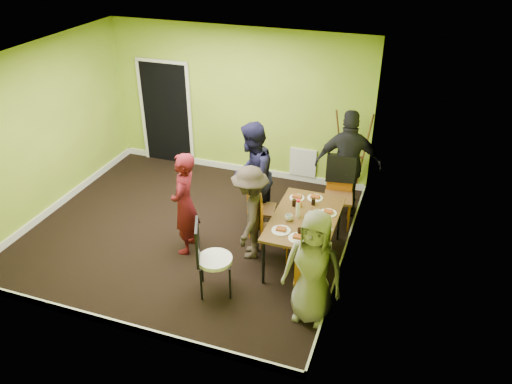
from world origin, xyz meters
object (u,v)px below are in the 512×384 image
chair_back_end (340,176)px  blue_bottle (312,223)px  chair_left_near (269,226)px  person_left_near (250,213)px  chair_bentwood (209,255)px  chair_left_far (257,203)px  person_back_end (348,164)px  thermos (298,209)px  dining_table (305,220)px  person_front_end (314,268)px  person_left_far (252,177)px  person_standing (185,204)px  easel (351,154)px  chair_front_end (308,276)px  orange_bottle (300,204)px

chair_back_end → blue_bottle: bearing=77.2°
chair_left_near → person_left_near: 0.33m
chair_bentwood → person_left_near: (0.24, 0.95, 0.13)m
chair_left_far → person_back_end: bearing=122.4°
blue_bottle → person_left_near: 0.95m
thermos → dining_table: bearing=9.6°
chair_left_near → person_front_end: (0.89, -1.00, 0.21)m
dining_table → chair_left_near: (-0.50, -0.10, -0.14)m
person_left_far → person_left_near: 0.84m
person_standing → person_front_end: person_standing is taller
person_standing → person_left_near: bearing=92.7°
chair_left_near → chair_bentwood: (-0.52, -0.97, 0.04)m
chair_bentwood → person_front_end: (1.41, -0.03, 0.17)m
chair_left_near → person_standing: 1.27m
chair_left_far → easel: 2.08m
chair_front_end → person_standing: bearing=153.0°
chair_left_near → blue_bottle: (0.66, -0.14, 0.28)m
chair_back_end → thermos: chair_back_end is taller
chair_left_near → person_back_end: bearing=130.1°
person_back_end → person_standing: bearing=31.7°
dining_table → chair_back_end: (0.25, 1.30, 0.10)m
chair_left_far → thermos: (0.77, -0.47, 0.33)m
chair_left_far → person_left_near: (0.09, -0.57, 0.18)m
chair_back_end → person_left_far: person_left_far is taller
orange_bottle → person_back_end: bearing=69.3°
thermos → chair_back_end: bearing=74.9°
dining_table → easel: bearing=82.6°
chair_back_end → person_left_far: size_ratio=0.64×
thermos → person_back_end: bearing=74.0°
easel → chair_bentwood: bearing=-112.0°
dining_table → person_standing: person_standing is taller
chair_back_end → chair_left_near: bearing=52.3°
thermos → person_back_end: (0.44, 1.52, 0.05)m
chair_front_end → person_front_end: person_front_end is taller
blue_bottle → person_front_end: 0.89m
chair_front_end → chair_bentwood: chair_bentwood is taller
chair_left_far → person_standing: bearing=-57.4°
blue_bottle → person_back_end: 1.76m
person_standing → person_back_end: 2.75m
chair_left_near → orange_bottle: size_ratio=13.89×
chair_back_end → person_back_end: (0.08, 0.20, 0.12)m
blue_bottle → chair_front_end: bearing=-78.7°
dining_table → chair_front_end: bearing=-72.5°
chair_back_end → person_left_far: bearing=17.0°
chair_left_near → chair_back_end: bearing=129.4°
chair_back_end → easel: easel is taller
orange_bottle → person_front_end: person_front_end is taller
chair_back_end → easel: bearing=-101.3°
person_back_end → person_left_far: bearing=22.1°
person_back_end → blue_bottle: bearing=74.7°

